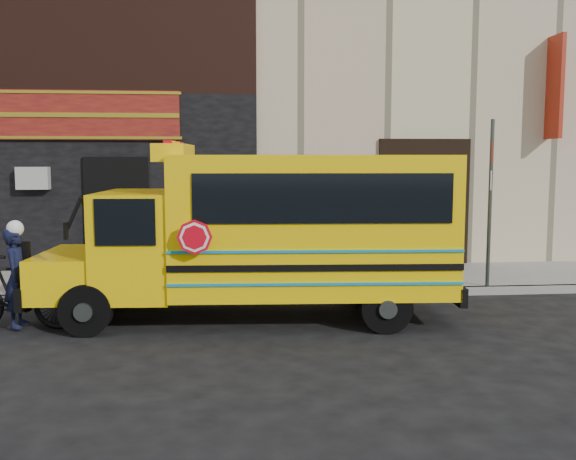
{
  "coord_description": "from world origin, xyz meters",
  "views": [
    {
      "loc": [
        -0.67,
        -9.52,
        2.7
      ],
      "look_at": [
        0.39,
        1.85,
        1.41
      ],
      "focal_mm": 40.0,
      "sensor_mm": 36.0,
      "label": 1
    }
  ],
  "objects_px": {
    "sign_pole": "(490,199)",
    "cyclist": "(18,280)",
    "school_bus": "(271,230)",
    "bicycle": "(18,292)"
  },
  "relations": [
    {
      "from": "school_bus",
      "to": "sign_pole",
      "type": "bearing_deg",
      "value": 19.58
    },
    {
      "from": "school_bus",
      "to": "sign_pole",
      "type": "xyz_separation_m",
      "value": [
        4.43,
        1.58,
        0.38
      ]
    },
    {
      "from": "sign_pole",
      "to": "bicycle",
      "type": "height_order",
      "value": "sign_pole"
    },
    {
      "from": "sign_pole",
      "to": "cyclist",
      "type": "bearing_deg",
      "value": -167.32
    },
    {
      "from": "sign_pole",
      "to": "cyclist",
      "type": "distance_m",
      "value": 8.73
    },
    {
      "from": "sign_pole",
      "to": "bicycle",
      "type": "xyz_separation_m",
      "value": [
        -8.44,
        -1.94,
        -1.29
      ]
    },
    {
      "from": "school_bus",
      "to": "cyclist",
      "type": "xyz_separation_m",
      "value": [
        -4.01,
        -0.32,
        -0.72
      ]
    },
    {
      "from": "bicycle",
      "to": "cyclist",
      "type": "bearing_deg",
      "value": 20.73
    },
    {
      "from": "sign_pole",
      "to": "cyclist",
      "type": "relative_size",
      "value": 2.19
    },
    {
      "from": "school_bus",
      "to": "sign_pole",
      "type": "height_order",
      "value": "sign_pole"
    }
  ]
}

